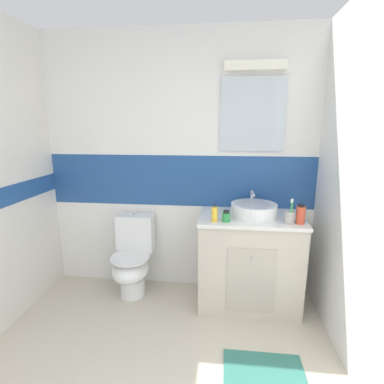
{
  "coord_description": "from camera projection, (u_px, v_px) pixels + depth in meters",
  "views": [
    {
      "loc": [
        0.45,
        -0.4,
        1.63
      ],
      "look_at": [
        0.18,
        1.96,
        1.09
      ],
      "focal_mm": 27.45,
      "sensor_mm": 36.0,
      "label": 1
    }
  ],
  "objects": [
    {
      "name": "ground_plane",
      "position": [
        153.0,
        378.0,
        1.96
      ],
      "size": [
        3.2,
        3.48,
        0.04
      ],
      "primitive_type": "cube",
      "color": "beige"
    },
    {
      "name": "wall_back_tiled",
      "position": [
        181.0,
        164.0,
        2.89
      ],
      "size": [
        3.2,
        0.2,
        2.5
      ],
      "color": "white",
      "rests_on": "ground_plane"
    },
    {
      "name": "vanity_cabinet",
      "position": [
        249.0,
        260.0,
        2.69
      ],
      "size": [
        0.91,
        0.57,
        0.85
      ],
      "color": "beige",
      "rests_on": "ground_plane"
    },
    {
      "name": "sink_basin",
      "position": [
        254.0,
        210.0,
        2.57
      ],
      "size": [
        0.4,
        0.44,
        0.19
      ],
      "color": "white",
      "rests_on": "vanity_cabinet"
    },
    {
      "name": "toilet",
      "position": [
        133.0,
        259.0,
        2.85
      ],
      "size": [
        0.37,
        0.5,
        0.78
      ],
      "color": "white",
      "rests_on": "ground_plane"
    },
    {
      "name": "toothbrush_cup",
      "position": [
        290.0,
        217.0,
        2.38
      ],
      "size": [
        0.08,
        0.08,
        0.21
      ],
      "color": "#B2ADA3",
      "rests_on": "vanity_cabinet"
    },
    {
      "name": "soap_dispenser",
      "position": [
        215.0,
        214.0,
        2.43
      ],
      "size": [
        0.05,
        0.05,
        0.17
      ],
      "color": "yellow",
      "rests_on": "vanity_cabinet"
    },
    {
      "name": "hair_gel_jar",
      "position": [
        226.0,
        216.0,
        2.44
      ],
      "size": [
        0.07,
        0.07,
        0.09
      ],
      "color": "green",
      "rests_on": "vanity_cabinet"
    },
    {
      "name": "mouthwash_bottle",
      "position": [
        301.0,
        214.0,
        2.38
      ],
      "size": [
        0.07,
        0.07,
        0.16
      ],
      "color": "#D84C33",
      "rests_on": "vanity_cabinet"
    },
    {
      "name": "bath_mat",
      "position": [
        264.0,
        371.0,
        1.99
      ],
      "size": [
        0.54,
        0.34,
        0.01
      ],
      "primitive_type": "cube",
      "color": "#337266",
      "rests_on": "ground_plane"
    }
  ]
}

